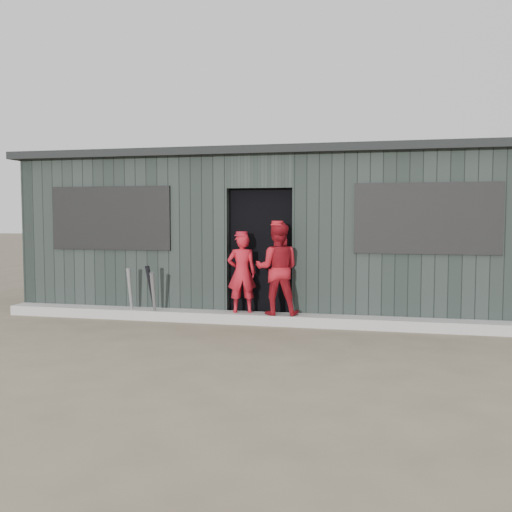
% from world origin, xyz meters
% --- Properties ---
extents(ground, '(80.00, 80.00, 0.00)m').
position_xyz_m(ground, '(0.00, 0.00, 0.00)').
color(ground, brown).
rests_on(ground, ground).
extents(curb, '(8.00, 0.36, 0.15)m').
position_xyz_m(curb, '(0.00, 1.82, 0.07)').
color(curb, '#9D9D98').
rests_on(curb, ground).
extents(bat_left, '(0.07, 0.20, 0.80)m').
position_xyz_m(bat_left, '(-1.96, 1.73, 0.40)').
color(bat_left, '#9B9BA4').
rests_on(bat_left, ground).
extents(bat_mid, '(0.11, 0.27, 0.76)m').
position_xyz_m(bat_mid, '(-1.52, 1.60, 0.38)').
color(bat_mid, gray).
rests_on(bat_mid, ground).
extents(bat_right, '(0.11, 0.31, 0.85)m').
position_xyz_m(bat_right, '(-1.59, 1.68, 0.42)').
color(bat_right, black).
rests_on(bat_right, ground).
extents(player_red_left, '(0.49, 0.40, 1.18)m').
position_xyz_m(player_red_left, '(-0.23, 1.86, 0.74)').
color(player_red_left, '#B31623').
rests_on(player_red_left, curb).
extents(player_red_right, '(0.70, 0.57, 1.34)m').
position_xyz_m(player_red_right, '(0.32, 1.80, 0.82)').
color(player_red_right, maroon).
rests_on(player_red_right, curb).
extents(player_grey_back, '(0.78, 0.68, 1.34)m').
position_xyz_m(player_grey_back, '(0.23, 2.44, 0.67)').
color(player_grey_back, '#B1B1B1').
rests_on(player_grey_back, ground).
extents(dugout, '(8.30, 3.30, 2.62)m').
position_xyz_m(dugout, '(-0.00, 3.50, 1.29)').
color(dugout, black).
rests_on(dugout, ground).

